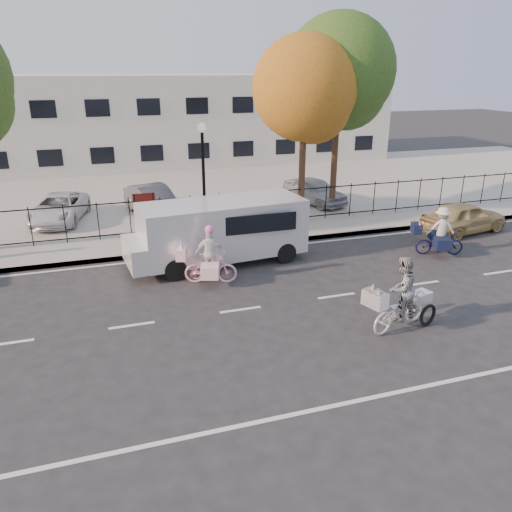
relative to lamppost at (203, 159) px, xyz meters
name	(u,v)px	position (x,y,z in m)	size (l,w,h in m)	color
ground	(241,310)	(-0.50, -6.80, -3.11)	(120.00, 120.00, 0.00)	#333334
road_markings	(241,310)	(-0.50, -6.80, -3.11)	(60.00, 9.52, 0.01)	silver
curb	(203,250)	(-0.50, -1.75, -3.04)	(60.00, 0.10, 0.15)	#A8A399
sidewalk	(197,241)	(-0.50, -0.70, -3.04)	(60.00, 2.20, 0.15)	#A8A399
parking_lot	(165,191)	(-0.50, 8.20, -3.04)	(60.00, 15.60, 0.15)	#A8A399
iron_fence	(191,213)	(-0.50, 0.40, -2.21)	(58.00, 0.06, 1.50)	black
building	(142,120)	(-0.50, 18.20, -0.11)	(34.00, 10.00, 6.00)	silver
lamppost	(203,159)	(0.00, 0.00, 0.00)	(0.36, 0.36, 4.33)	black
street_sign	(144,207)	(-2.35, 0.00, -1.70)	(0.85, 0.06, 1.80)	black
zebra_trike	(401,301)	(3.15, -9.05, -2.35)	(2.31, 1.41, 1.99)	white
unicorn_bike	(209,262)	(-0.89, -4.67, -2.40)	(1.94, 1.40, 1.91)	#FCC0D3
bull_bike	(439,236)	(7.63, -4.68, -2.40)	(1.97, 1.40, 1.78)	#110F34
white_van	(220,229)	(-0.14, -3.00, -1.91)	(6.29, 2.59, 2.18)	silver
gold_sedan	(464,217)	(10.26, -2.76, -2.46)	(1.54, 3.84, 1.31)	tan
lot_car_b	(59,208)	(-5.69, 3.55, -2.38)	(1.93, 4.19, 1.16)	white
lot_car_c	(153,201)	(-1.67, 3.24, -2.30)	(1.41, 4.04, 1.33)	#4C4E54
lot_car_d	(315,191)	(6.13, 3.00, -2.33)	(1.49, 3.69, 1.26)	#9FA2A7
tree_mid	(307,94)	(4.50, 0.56, 2.33)	(4.24, 4.24, 7.77)	#442D1D
tree_east	(341,76)	(6.45, 1.46, 2.96)	(4.73, 4.73, 8.67)	#442D1D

